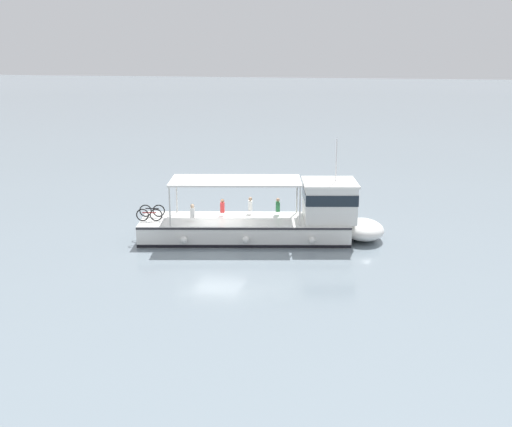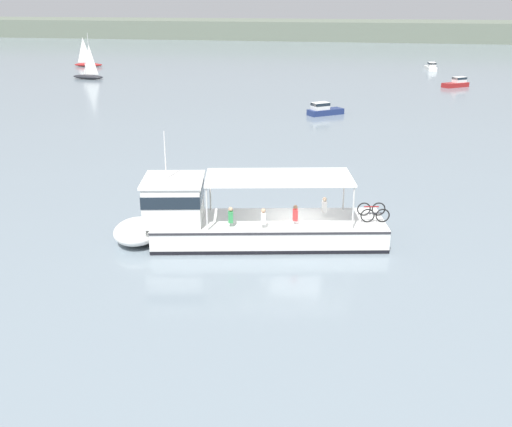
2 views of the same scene
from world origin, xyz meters
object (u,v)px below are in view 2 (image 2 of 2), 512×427
motorboat_horizon_east (324,109)px  motorboat_far_left (457,83)px  ferry_main (234,221)px  motorboat_mid_channel (431,67)px  sailboat_horizon_west (88,75)px  sailboat_near_starboard (88,63)px

motorboat_horizon_east → motorboat_far_left: bearing=57.0°
motorboat_far_left → ferry_main: bearing=-105.8°
ferry_main → motorboat_mid_channel: size_ratio=3.48×
sailboat_horizon_west → ferry_main: bearing=-57.7°
sailboat_horizon_west → motorboat_mid_channel: 52.86m
ferry_main → motorboat_horizon_east: bearing=88.3°
ferry_main → sailboat_horizon_west: (-34.37, 54.34, -0.47)m
sailboat_near_starboard → motorboat_mid_channel: 56.23m
motorboat_mid_channel → motorboat_horizon_east: 44.11m
sailboat_horizon_west → motorboat_mid_channel: (48.43, 21.19, 0.00)m
motorboat_mid_channel → motorboat_horizon_east: same height
motorboat_far_left → sailboat_near_starboard: bearing=167.5°
motorboat_far_left → motorboat_horizon_east: same height
sailboat_horizon_west → sailboat_near_starboard: same height
sailboat_horizon_west → motorboat_far_left: 50.42m
sailboat_near_starboard → motorboat_horizon_east: bearing=-40.0°
sailboat_near_starboard → motorboat_horizon_east: size_ratio=1.50×
motorboat_far_left → motorboat_horizon_east: (-15.00, -23.06, 0.00)m
ferry_main → motorboat_horizon_east: ferry_main is taller
motorboat_mid_channel → motorboat_horizon_east: size_ratio=1.04×
motorboat_far_left → motorboat_mid_channel: 19.17m
sailboat_horizon_west → sailboat_near_starboard: bearing=116.5°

